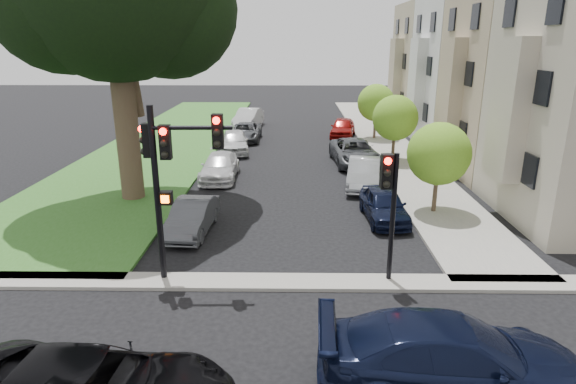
{
  "coord_description": "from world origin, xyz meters",
  "views": [
    {
      "loc": [
        0.23,
        -11.14,
        7.1
      ],
      "look_at": [
        0.0,
        5.0,
        2.0
      ],
      "focal_mm": 30.0,
      "sensor_mm": 36.0,
      "label": 1
    }
  ],
  "objects_px": {
    "traffic_signal_secondary": "(390,194)",
    "car_parked_7": "(235,142)",
    "small_tree_b": "(395,118)",
    "car_parked_5": "(192,217)",
    "car_parked_1": "(364,173)",
    "car_parked_3": "(343,128)",
    "car_parked_0": "(384,205)",
    "car_parked_9": "(248,118)",
    "traffic_signal_main": "(169,164)",
    "car_cross_far": "(453,357)",
    "car_parked_2": "(355,152)",
    "car_parked_8": "(245,132)",
    "car_parked_6": "(220,167)",
    "small_tree_a": "(439,154)",
    "small_tree_c": "(376,103)"
  },
  "relations": [
    {
      "from": "traffic_signal_secondary",
      "to": "small_tree_b",
      "type": "bearing_deg",
      "value": 78.17
    },
    {
      "from": "car_parked_9",
      "to": "traffic_signal_main",
      "type": "bearing_deg",
      "value": -80.17
    },
    {
      "from": "car_cross_far",
      "to": "car_parked_3",
      "type": "height_order",
      "value": "car_cross_far"
    },
    {
      "from": "small_tree_a",
      "to": "car_parked_3",
      "type": "bearing_deg",
      "value": 97.62
    },
    {
      "from": "small_tree_a",
      "to": "car_parked_5",
      "type": "distance_m",
      "value": 10.35
    },
    {
      "from": "traffic_signal_secondary",
      "to": "car_parked_3",
      "type": "height_order",
      "value": "traffic_signal_secondary"
    },
    {
      "from": "small_tree_b",
      "to": "traffic_signal_secondary",
      "type": "xyz_separation_m",
      "value": [
        -3.21,
        -15.3,
        0.13
      ]
    },
    {
      "from": "car_parked_3",
      "to": "car_parked_6",
      "type": "relative_size",
      "value": 0.94
    },
    {
      "from": "car_parked_1",
      "to": "car_parked_5",
      "type": "xyz_separation_m",
      "value": [
        -7.41,
        -6.13,
        -0.09
      ]
    },
    {
      "from": "car_parked_7",
      "to": "small_tree_a",
      "type": "bearing_deg",
      "value": -56.59
    },
    {
      "from": "traffic_signal_main",
      "to": "car_parked_6",
      "type": "distance_m",
      "value": 11.87
    },
    {
      "from": "car_cross_far",
      "to": "car_parked_2",
      "type": "xyz_separation_m",
      "value": [
        0.27,
        19.54,
        -0.08
      ]
    },
    {
      "from": "small_tree_b",
      "to": "car_parked_5",
      "type": "relative_size",
      "value": 1.05
    },
    {
      "from": "car_parked_2",
      "to": "car_parked_5",
      "type": "distance_m",
      "value": 13.18
    },
    {
      "from": "car_parked_1",
      "to": "car_parked_6",
      "type": "xyz_separation_m",
      "value": [
        -7.49,
        1.48,
        -0.07
      ]
    },
    {
      "from": "car_parked_0",
      "to": "car_parked_9",
      "type": "bearing_deg",
      "value": 105.89
    },
    {
      "from": "car_parked_2",
      "to": "car_parked_6",
      "type": "height_order",
      "value": "car_parked_2"
    },
    {
      "from": "car_cross_far",
      "to": "car_parked_3",
      "type": "distance_m",
      "value": 28.12
    },
    {
      "from": "traffic_signal_secondary",
      "to": "car_parked_8",
      "type": "xyz_separation_m",
      "value": [
        -6.41,
        21.8,
        -2.18
      ]
    },
    {
      "from": "car_cross_far",
      "to": "car_parked_2",
      "type": "height_order",
      "value": "car_cross_far"
    },
    {
      "from": "car_parked_1",
      "to": "car_parked_7",
      "type": "xyz_separation_m",
      "value": [
        -7.44,
        7.72,
        0.03
      ]
    },
    {
      "from": "small_tree_a",
      "to": "traffic_signal_main",
      "type": "height_order",
      "value": "traffic_signal_main"
    },
    {
      "from": "small_tree_b",
      "to": "traffic_signal_secondary",
      "type": "relative_size",
      "value": 1.0
    },
    {
      "from": "small_tree_b",
      "to": "car_parked_0",
      "type": "xyz_separation_m",
      "value": [
        -2.29,
        -9.95,
        -2.04
      ]
    },
    {
      "from": "small_tree_a",
      "to": "car_parked_7",
      "type": "bearing_deg",
      "value": 130.64
    },
    {
      "from": "car_parked_7",
      "to": "car_parked_9",
      "type": "height_order",
      "value": "car_parked_9"
    },
    {
      "from": "traffic_signal_secondary",
      "to": "car_parked_7",
      "type": "relative_size",
      "value": 0.92
    },
    {
      "from": "car_parked_3",
      "to": "car_parked_5",
      "type": "height_order",
      "value": "car_parked_3"
    },
    {
      "from": "car_parked_0",
      "to": "car_parked_5",
      "type": "relative_size",
      "value": 1.01
    },
    {
      "from": "small_tree_a",
      "to": "small_tree_c",
      "type": "bearing_deg",
      "value": 90.0
    },
    {
      "from": "car_parked_1",
      "to": "car_parked_6",
      "type": "relative_size",
      "value": 0.97
    },
    {
      "from": "small_tree_b",
      "to": "small_tree_c",
      "type": "bearing_deg",
      "value": 90.0
    },
    {
      "from": "car_parked_7",
      "to": "car_parked_8",
      "type": "bearing_deg",
      "value": 78.28
    },
    {
      "from": "car_parked_9",
      "to": "small_tree_a",
      "type": "bearing_deg",
      "value": -55.79
    },
    {
      "from": "car_parked_9",
      "to": "car_parked_2",
      "type": "bearing_deg",
      "value": -50.08
    },
    {
      "from": "traffic_signal_secondary",
      "to": "car_cross_far",
      "type": "xyz_separation_m",
      "value": [
        0.54,
        -4.81,
        -2.01
      ]
    },
    {
      "from": "car_parked_2",
      "to": "traffic_signal_secondary",
      "type": "bearing_deg",
      "value": -97.46
    },
    {
      "from": "traffic_signal_secondary",
      "to": "car_parked_0",
      "type": "xyz_separation_m",
      "value": [
        0.92,
        5.36,
        -2.16
      ]
    },
    {
      "from": "car_parked_3",
      "to": "car_parked_0",
      "type": "bearing_deg",
      "value": -79.71
    },
    {
      "from": "car_parked_5",
      "to": "car_parked_7",
      "type": "distance_m",
      "value": 13.86
    },
    {
      "from": "car_cross_far",
      "to": "car_parked_0",
      "type": "relative_size",
      "value": 1.45
    },
    {
      "from": "small_tree_a",
      "to": "car_parked_0",
      "type": "height_order",
      "value": "small_tree_a"
    },
    {
      "from": "small_tree_b",
      "to": "car_parked_6",
      "type": "relative_size",
      "value": 0.9
    },
    {
      "from": "car_parked_3",
      "to": "car_parked_9",
      "type": "height_order",
      "value": "car_parked_9"
    },
    {
      "from": "car_parked_3",
      "to": "car_parked_8",
      "type": "height_order",
      "value": "car_parked_3"
    },
    {
      "from": "small_tree_c",
      "to": "car_cross_far",
      "type": "relative_size",
      "value": 0.73
    },
    {
      "from": "traffic_signal_main",
      "to": "small_tree_b",
      "type": "bearing_deg",
      "value": 57.89
    },
    {
      "from": "small_tree_b",
      "to": "car_parked_8",
      "type": "xyz_separation_m",
      "value": [
        -9.61,
        6.5,
        -2.06
      ]
    },
    {
      "from": "small_tree_b",
      "to": "car_parked_5",
      "type": "xyz_separation_m",
      "value": [
        -9.9,
        -11.41,
        -2.06
      ]
    },
    {
      "from": "car_parked_1",
      "to": "car_parked_7",
      "type": "distance_m",
      "value": 10.72
    }
  ]
}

